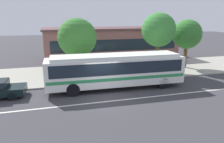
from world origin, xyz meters
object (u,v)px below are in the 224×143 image
(pedestrian_walking_along_curb, at_px, (71,70))
(street_tree_far_end, at_px, (187,34))
(transit_bus, at_px, (116,69))
(pedestrian_waiting_near_sign, at_px, (155,66))
(pedestrian_standing_by_tree, at_px, (121,68))
(street_tree_near_stop, at_px, (77,38))
(street_tree_mid_block, at_px, (159,30))
(bus_stop_sign, at_px, (146,62))

(pedestrian_walking_along_curb, distance_m, street_tree_far_end, 13.50)
(transit_bus, distance_m, pedestrian_waiting_near_sign, 5.02)
(pedestrian_standing_by_tree, bearing_deg, transit_bus, -116.31)
(street_tree_near_stop, height_order, street_tree_far_end, street_tree_near_stop)
(pedestrian_standing_by_tree, relative_size, street_tree_mid_block, 0.27)
(transit_bus, bearing_deg, street_tree_far_end, 25.68)
(pedestrian_walking_along_curb, height_order, bus_stop_sign, bus_stop_sign)
(transit_bus, height_order, pedestrian_waiting_near_sign, transit_bus)
(bus_stop_sign, bearing_deg, street_tree_mid_block, 43.52)
(street_tree_near_stop, relative_size, street_tree_mid_block, 0.91)
(pedestrian_waiting_near_sign, distance_m, street_tree_near_stop, 8.04)
(pedestrian_standing_by_tree, distance_m, street_tree_far_end, 9.19)
(pedestrian_standing_by_tree, distance_m, bus_stop_sign, 2.39)
(transit_bus, xyz_separation_m, pedestrian_walking_along_curb, (-3.44, 2.58, -0.51))
(pedestrian_waiting_near_sign, height_order, street_tree_far_end, street_tree_far_end)
(transit_bus, xyz_separation_m, street_tree_mid_block, (5.73, 3.91, 2.80))
(pedestrian_standing_by_tree, relative_size, bus_stop_sign, 0.69)
(pedestrian_waiting_near_sign, xyz_separation_m, pedestrian_standing_by_tree, (-3.41, 0.36, -0.02))
(transit_bus, relative_size, street_tree_mid_block, 1.84)
(street_tree_far_end, bearing_deg, pedestrian_waiting_near_sign, -152.47)
(pedestrian_waiting_near_sign, bearing_deg, pedestrian_standing_by_tree, 174.00)
(bus_stop_sign, distance_m, street_tree_far_end, 7.24)
(pedestrian_waiting_near_sign, distance_m, pedestrian_walking_along_curb, 8.04)
(pedestrian_standing_by_tree, relative_size, street_tree_far_end, 0.30)
(pedestrian_walking_along_curb, bearing_deg, bus_stop_sign, -7.50)
(pedestrian_waiting_near_sign, relative_size, pedestrian_standing_by_tree, 1.02)
(street_tree_mid_block, xyz_separation_m, street_tree_far_end, (3.89, 0.72, -0.58))
(pedestrian_waiting_near_sign, bearing_deg, street_tree_near_stop, 158.41)
(bus_stop_sign, relative_size, street_tree_near_stop, 0.43)
(pedestrian_waiting_near_sign, bearing_deg, pedestrian_walking_along_curb, 175.82)
(street_tree_near_stop, bearing_deg, pedestrian_waiting_near_sign, -21.59)
(transit_bus, relative_size, street_tree_far_end, 2.08)
(pedestrian_walking_along_curb, bearing_deg, street_tree_mid_block, 8.22)
(pedestrian_walking_along_curb, relative_size, street_tree_far_end, 0.32)
(pedestrian_waiting_near_sign, height_order, pedestrian_standing_by_tree, pedestrian_waiting_near_sign)
(transit_bus, bearing_deg, pedestrian_walking_along_curb, 143.16)
(transit_bus, bearing_deg, street_tree_near_stop, 117.39)
(transit_bus, height_order, pedestrian_walking_along_curb, transit_bus)
(pedestrian_standing_by_tree, distance_m, street_tree_near_stop, 5.14)
(street_tree_near_stop, bearing_deg, transit_bus, -62.61)
(pedestrian_standing_by_tree, xyz_separation_m, street_tree_far_end, (8.46, 2.27, 2.77))
(pedestrian_walking_along_curb, distance_m, street_tree_near_stop, 3.59)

